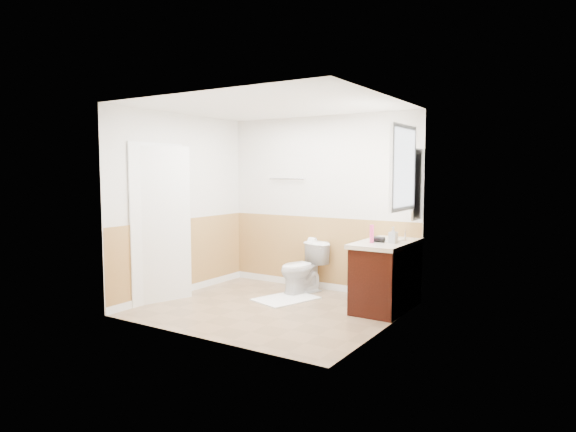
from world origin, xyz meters
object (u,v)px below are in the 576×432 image
Objects in this scene: toilet at (303,268)px; lotion_bottle at (372,234)px; bath_mat at (286,299)px; soap_dispenser at (393,235)px; vanity_cabinet at (387,277)px.

lotion_bottle is at bearing 0.15° from toilet.
lotion_bottle is (1.19, -0.38, 0.60)m from toilet.
bath_mat is 4.06× the size of soap_dispenser.
soap_dispenser reaches higher than vanity_cabinet.
lotion_bottle is at bearing -111.58° from vanity_cabinet.
soap_dispenser is at bearing 8.04° from toilet.
soap_dispenser reaches higher than bath_mat.
soap_dispenser is at bearing -44.22° from vanity_cabinet.
bath_mat is at bearing -177.31° from lotion_bottle.
lotion_bottle reaches higher than bath_mat.
soap_dispenser reaches higher than toilet.
soap_dispenser is (0.22, 0.14, -0.01)m from lotion_bottle.
lotion_bottle is (1.19, 0.06, 0.95)m from bath_mat.
bath_mat is 0.73× the size of vanity_cabinet.
toilet is 1.30m from vanity_cabinet.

